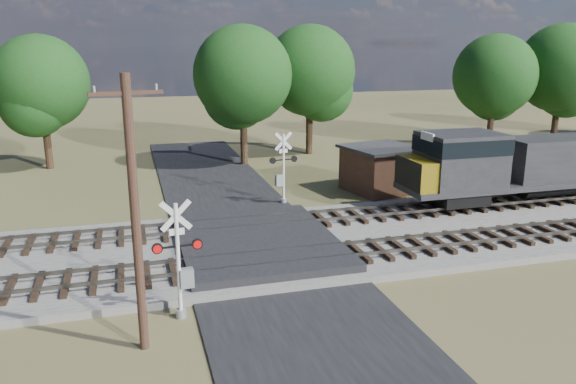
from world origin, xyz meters
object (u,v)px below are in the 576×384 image
object	(u,v)px
equipment_shed	(381,168)
utility_pole	(135,211)
crossing_signal_near	(181,270)
crossing_signal_far	(282,174)

from	to	relation	value
equipment_shed	utility_pole	bearing A→B (deg)	-146.14
crossing_signal_near	crossing_signal_far	size ratio (longest dim) A/B	0.99
crossing_signal_near	utility_pole	distance (m)	3.50
utility_pole	crossing_signal_far	bearing A→B (deg)	48.27
utility_pole	equipment_shed	bearing A→B (deg)	34.24
utility_pole	equipment_shed	xyz separation A→B (m)	(15.33, 15.74, -3.01)
crossing_signal_near	crossing_signal_far	distance (m)	14.59
crossing_signal_far	utility_pole	distance (m)	17.00
utility_pole	equipment_shed	world-z (taller)	utility_pole
crossing_signal_far	equipment_shed	bearing A→B (deg)	-177.32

